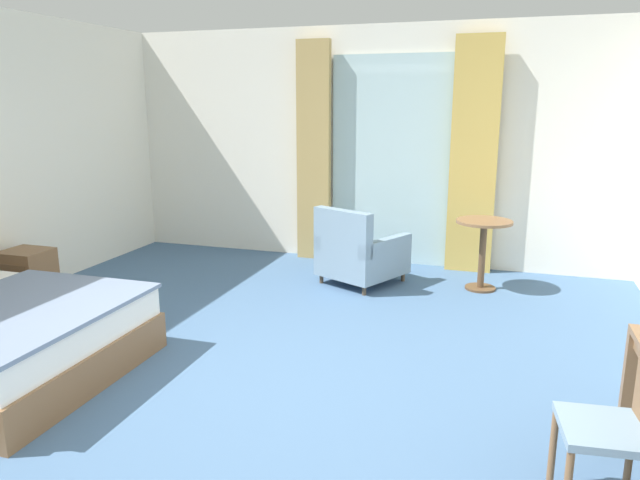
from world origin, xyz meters
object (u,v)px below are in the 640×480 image
at_px(desk_chair, 625,417).
at_px(armchair_by_window, 359,254).
at_px(nightstand, 28,277).
at_px(round_cafe_table, 483,240).

height_order(desk_chair, armchair_by_window, desk_chair).
height_order(nightstand, desk_chair, desk_chair).
height_order(nightstand, round_cafe_table, round_cafe_table).
distance_m(nightstand, round_cafe_table, 4.60).
bearing_deg(nightstand, armchair_by_window, 29.12).
relative_size(desk_chair, round_cafe_table, 1.26).
bearing_deg(armchair_by_window, desk_chair, -57.34).
relative_size(desk_chair, armchair_by_window, 0.91).
relative_size(armchair_by_window, round_cafe_table, 1.38).
relative_size(nightstand, round_cafe_table, 0.72).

